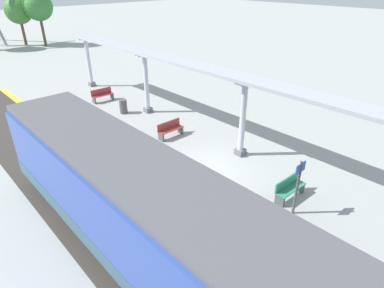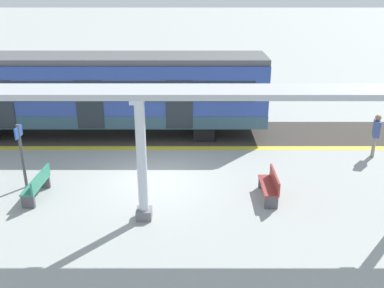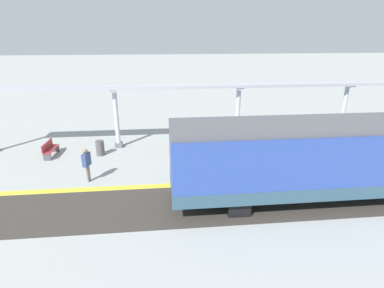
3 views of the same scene
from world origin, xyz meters
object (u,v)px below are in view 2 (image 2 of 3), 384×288
at_px(train_near_carriage, 96,93).
at_px(passenger_waiting_near_edge, 376,131).
at_px(bench_far_end, 38,185).
at_px(platform_info_sign, 21,150).
at_px(canopy_pillar_third, 142,159).
at_px(bench_extra_slot, 270,185).

distance_m(train_near_carriage, passenger_waiting_near_edge, 11.53).
distance_m(bench_far_end, platform_info_sign, 1.32).
bearing_deg(passenger_waiting_near_edge, bench_far_end, -74.33).
distance_m(canopy_pillar_third, passenger_waiting_near_edge, 9.63).
bearing_deg(platform_info_sign, bench_extra_slot, 84.60).
bearing_deg(train_near_carriage, bench_extra_slot, 47.75).
height_order(train_near_carriage, bench_extra_slot, train_near_carriage).
relative_size(train_near_carriage, canopy_pillar_third, 3.96).
bearing_deg(platform_info_sign, bench_far_end, 42.58).
bearing_deg(passenger_waiting_near_edge, train_near_carriage, -103.28).
bearing_deg(canopy_pillar_third, bench_far_end, -110.01).
distance_m(train_near_carriage, platform_info_sign, 5.46).
relative_size(platform_info_sign, passenger_waiting_near_edge, 1.30).
bearing_deg(train_near_carriage, canopy_pillar_third, 20.95).
relative_size(train_near_carriage, passenger_waiting_near_edge, 8.59).
relative_size(train_near_carriage, platform_info_sign, 6.63).
distance_m(bench_far_end, passenger_waiting_near_edge, 12.37).
bearing_deg(bench_extra_slot, bench_far_end, -90.29).
relative_size(canopy_pillar_third, platform_info_sign, 1.68).
bearing_deg(train_near_carriage, bench_far_end, -6.66).
height_order(bench_extra_slot, passenger_waiting_near_edge, passenger_waiting_near_edge).
bearing_deg(platform_info_sign, canopy_pillar_third, 64.36).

